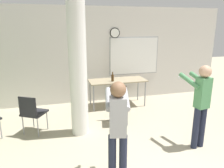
{
  "coord_description": "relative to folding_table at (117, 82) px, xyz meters",
  "views": [
    {
      "loc": [
        -1.33,
        -1.33,
        2.29
      ],
      "look_at": [
        -0.26,
        2.58,
        1.18
      ],
      "focal_mm": 35.0,
      "sensor_mm": 36.0,
      "label": 1
    }
  ],
  "objects": [
    {
      "name": "person_playing_side",
      "position": [
        0.84,
        -2.53,
        0.23
      ],
      "size": [
        0.42,
        0.61,
        1.6
      ],
      "color": "#1E2338",
      "rests_on": "ground_plane"
    },
    {
      "name": "bottle_on_table",
      "position": [
        -0.17,
        -0.1,
        0.16
      ],
      "size": [
        0.08,
        0.08,
        0.26
      ],
      "color": "#4C3319",
      "rests_on": "folding_table"
    },
    {
      "name": "chair_table_front",
      "position": [
        -0.3,
        -1.09,
        -0.2
      ],
      "size": [
        0.52,
        0.52,
        0.87
      ],
      "color": "#232328",
      "rests_on": "ground_plane"
    },
    {
      "name": "support_pillar",
      "position": [
        -1.26,
        -1.38,
        0.69
      ],
      "size": [
        0.36,
        0.36,
        2.8
      ],
      "color": "white",
      "rests_on": "ground_plane"
    },
    {
      "name": "wall_back",
      "position": [
        -0.39,
        0.63,
        0.69
      ],
      "size": [
        8.0,
        0.15,
        2.8
      ],
      "color": "silver",
      "rests_on": "ground_plane"
    },
    {
      "name": "folding_table",
      "position": [
        0.0,
        0.0,
        0.0
      ],
      "size": [
        1.61,
        0.67,
        0.77
      ],
      "color": "tan",
      "rests_on": "ground_plane"
    },
    {
      "name": "chair_near_pillar",
      "position": [
        -2.23,
        -1.16,
        -0.2
      ],
      "size": [
        0.6,
        0.6,
        0.87
      ],
      "color": "#232328",
      "rests_on": "ground_plane"
    },
    {
      "name": "person_playing_front",
      "position": [
        -0.93,
        -3.09,
        0.21
      ],
      "size": [
        0.44,
        0.65,
        1.57
      ],
      "color": "#1E2338",
      "rests_on": "ground_plane"
    }
  ]
}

